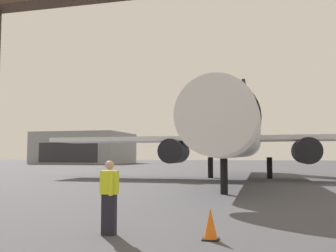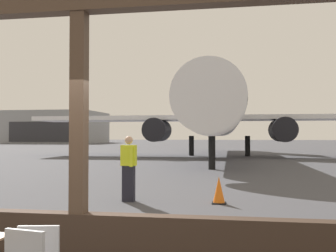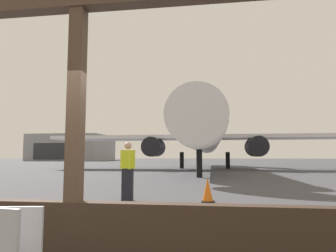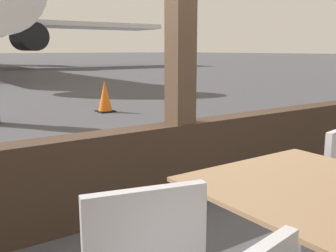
{
  "view_description": "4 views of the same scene",
  "coord_description": "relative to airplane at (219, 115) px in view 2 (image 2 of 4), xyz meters",
  "views": [
    {
      "loc": [
        2.85,
        -3.38,
        1.86
      ],
      "look_at": [
        -0.52,
        10.23,
        2.96
      ],
      "focal_mm": 40.31,
      "sensor_mm": 36.0,
      "label": 1
    },
    {
      "loc": [
        2.02,
        -4.91,
        1.76
      ],
      "look_at": [
        -0.58,
        11.09,
        2.16
      ],
      "focal_mm": 40.94,
      "sensor_mm": 36.0,
      "label": 2
    },
    {
      "loc": [
        1.87,
        -3.96,
        1.33
      ],
      "look_at": [
        -0.76,
        14.21,
        3.13
      ],
      "focal_mm": 32.53,
      "sensor_mm": 36.0,
      "label": 3
    },
    {
      "loc": [
        -2.05,
        -2.76,
        1.36
      ],
      "look_at": [
        -1.02,
        -1.28,
        1.01
      ],
      "focal_mm": 42.09,
      "sensor_mm": 36.0,
      "label": 4
    }
  ],
  "objects": [
    {
      "name": "ground_plane",
      "position": [
        -1.08,
        13.18,
        -3.48
      ],
      "size": [
        220.0,
        220.0,
        0.0
      ],
      "primitive_type": "plane",
      "color": "#424247"
    },
    {
      "name": "window_frame",
      "position": [
        -1.08,
        -26.82,
        -2.23
      ],
      "size": [
        8.67,
        0.24,
        3.67
      ],
      "color": "#38281E",
      "rests_on": "ground"
    },
    {
      "name": "airplane",
      "position": [
        0.0,
        0.0,
        0.0
      ],
      "size": [
        31.45,
        31.18,
        10.28
      ],
      "color": "silver",
      "rests_on": "ground"
    },
    {
      "name": "ground_crew_worker",
      "position": [
        -1.74,
        -21.79,
        -2.58
      ],
      "size": [
        0.4,
        0.51,
        1.74
      ],
      "color": "black",
      "rests_on": "ground"
    },
    {
      "name": "traffic_cone",
      "position": [
        0.64,
        -21.72,
        -3.15
      ],
      "size": [
        0.36,
        0.36,
        0.7
      ],
      "color": "orange",
      "rests_on": "ground"
    },
    {
      "name": "distant_hangar",
      "position": [
        -39.74,
        53.88,
        0.18
      ],
      "size": [
        20.37,
        17.23,
        7.32
      ],
      "color": "gray",
      "rests_on": "ground"
    }
  ]
}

